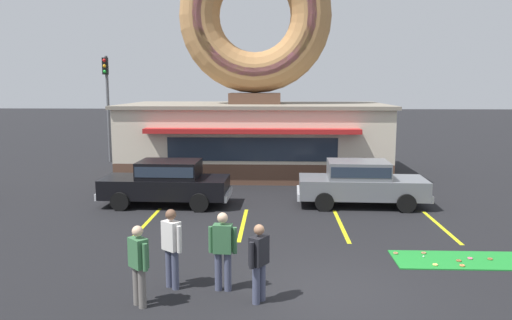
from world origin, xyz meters
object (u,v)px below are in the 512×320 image
at_px(traffic_light_pole, 107,95).
at_px(pedestrian_blue_sweater_man, 139,262).
at_px(pedestrian_leather_jacket_man, 259,260).
at_px(pedestrian_clipboard_woman, 172,245).
at_px(pedestrian_hooded_kid, 223,248).
at_px(car_grey, 360,181).
at_px(golf_ball, 423,256).
at_px(car_black, 167,181).
at_px(trash_bin, 369,173).

bearing_deg(traffic_light_pole, pedestrian_blue_sweater_man, -69.87).
xyz_separation_m(pedestrian_leather_jacket_man, pedestrian_clipboard_woman, (-1.85, 0.62, 0.08)).
bearing_deg(pedestrian_hooded_kid, car_grey, 61.69).
height_order(golf_ball, car_black, car_black).
xyz_separation_m(car_black, traffic_light_pole, (-5.38, 9.89, 2.84)).
bearing_deg(golf_ball, pedestrian_leather_jacket_man, -146.27).
distance_m(pedestrian_blue_sweater_man, pedestrian_leather_jacket_man, 2.31).
bearing_deg(pedestrian_clipboard_woman, car_grey, 55.42).
distance_m(car_grey, pedestrian_leather_jacket_man, 8.74).
distance_m(golf_ball, pedestrian_blue_sweater_man, 6.97).
height_order(pedestrian_hooded_kid, traffic_light_pole, traffic_light_pole).
relative_size(pedestrian_blue_sweater_man, traffic_light_pole, 0.28).
bearing_deg(trash_bin, pedestrian_clipboard_woman, -118.63).
xyz_separation_m(pedestrian_blue_sweater_man, traffic_light_pole, (-6.62, 18.06, 2.83)).
relative_size(pedestrian_blue_sweater_man, trash_bin, 1.64).
height_order(pedestrian_leather_jacket_man, traffic_light_pole, traffic_light_pole).
distance_m(car_grey, car_black, 6.84).
distance_m(car_black, trash_bin, 8.83).
bearing_deg(car_grey, car_black, -178.29).
distance_m(car_black, pedestrian_clipboard_woman, 7.47).
bearing_deg(golf_ball, pedestrian_blue_sweater_man, -154.98).
height_order(car_grey, trash_bin, car_grey).
bearing_deg(pedestrian_hooded_kid, traffic_light_pole, 115.30).
distance_m(golf_ball, traffic_light_pole, 20.21).
bearing_deg(trash_bin, car_grey, -104.83).
relative_size(golf_ball, pedestrian_clipboard_woman, 0.02).
height_order(golf_ball, trash_bin, trash_bin).
height_order(golf_ball, pedestrian_leather_jacket_man, pedestrian_leather_jacket_man).
distance_m(pedestrian_leather_jacket_man, traffic_light_pole, 20.10).
bearing_deg(golf_ball, car_black, 145.10).
bearing_deg(pedestrian_blue_sweater_man, traffic_light_pole, 110.13).
height_order(pedestrian_leather_jacket_man, pedestrian_clipboard_woman, pedestrian_clipboard_woman).
xyz_separation_m(car_black, pedestrian_clipboard_woman, (1.69, -7.27, 0.07)).
relative_size(car_black, pedestrian_clipboard_woman, 2.70).
distance_m(pedestrian_blue_sweater_man, pedestrian_clipboard_woman, 1.00).
relative_size(pedestrian_blue_sweater_man, pedestrian_hooded_kid, 0.96).
bearing_deg(car_black, car_grey, 1.71).
xyz_separation_m(car_black, pedestrian_hooded_kid, (2.77, -7.36, 0.05)).
distance_m(car_black, traffic_light_pole, 11.61).
relative_size(car_grey, trash_bin, 4.73).
xyz_separation_m(car_black, pedestrian_blue_sweater_man, (1.24, -8.16, 0.01)).
height_order(car_black, pedestrian_leather_jacket_man, car_black).
relative_size(car_grey, traffic_light_pole, 0.80).
height_order(car_black, pedestrian_hooded_kid, pedestrian_hooded_kid).
relative_size(car_black, pedestrian_hooded_kid, 2.77).
xyz_separation_m(car_grey, car_black, (-6.84, -0.20, 0.00)).
bearing_deg(pedestrian_hooded_kid, car_black, 110.64).
distance_m(car_grey, pedestrian_blue_sweater_man, 10.07).
bearing_deg(pedestrian_blue_sweater_man, pedestrian_leather_jacket_man, 6.78).
bearing_deg(pedestrian_leather_jacket_man, pedestrian_blue_sweater_man, -173.22).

